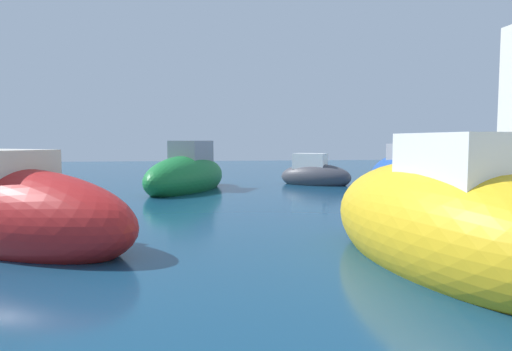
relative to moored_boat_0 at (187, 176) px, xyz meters
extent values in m
ellipsoid|color=#197233|center=(-0.02, -0.04, -0.09)|extent=(4.24, 6.11, 1.81)
cube|color=gray|center=(0.18, 0.38, 0.92)|extent=(1.85, 2.20, 0.95)
ellipsoid|color=#1E479E|center=(7.81, -3.75, -0.02)|extent=(2.41, 6.24, 2.06)
cube|color=gray|center=(7.80, -4.25, 0.94)|extent=(1.56, 2.59, 0.70)
ellipsoid|color=gold|center=(4.32, -11.71, 0.01)|extent=(3.02, 6.14, 2.18)
cube|color=white|center=(4.36, -12.19, 1.09)|extent=(1.54, 1.96, 0.85)
ellipsoid|color=#B21E1E|center=(-3.14, -9.32, -0.06)|extent=(6.24, 5.23, 1.92)
ellipsoid|color=white|center=(14.03, 1.12, -0.17)|extent=(4.65, 4.29, 1.52)
cube|color=white|center=(14.32, 1.36, 0.56)|extent=(1.67, 1.62, 0.56)
ellipsoid|color=#3F3F47|center=(5.71, 1.60, -0.25)|extent=(3.49, 2.90, 1.23)
cube|color=white|center=(5.49, 1.74, 0.47)|extent=(1.65, 1.46, 0.70)
camera|label=1|loc=(0.42, -18.50, 1.41)|focal=32.16mm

